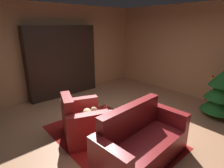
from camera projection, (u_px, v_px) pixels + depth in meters
ground_plane at (115, 129)px, 4.01m from camera, size 7.44×7.44×0.00m
wall_back at (192, 52)px, 5.53m from camera, size 5.73×0.06×2.77m
wall_left at (53, 51)px, 5.61m from camera, size 0.06×6.32×2.77m
area_rug at (111, 137)px, 3.72m from camera, size 2.59×1.81×0.01m
bookshelf_unit at (66, 63)px, 5.72m from camera, size 0.32×2.19×2.14m
armchair_red at (83, 122)px, 3.63m from camera, size 1.14×1.04×0.91m
couch_red at (141, 143)px, 3.03m from camera, size 0.84×1.76×0.92m
coffee_table at (112, 119)px, 3.59m from camera, size 0.61×0.61×0.46m
book_stack_on_table at (110, 115)px, 3.52m from camera, size 0.24×0.18×0.11m
bottle_on_table at (106, 110)px, 3.65m from camera, size 0.06×0.06×0.23m
decorated_tree at (222, 92)px, 4.39m from camera, size 0.84×0.84×1.21m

